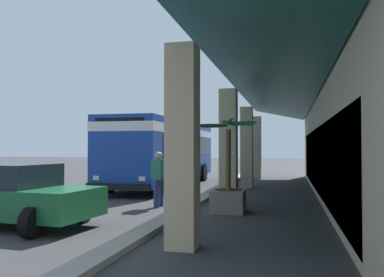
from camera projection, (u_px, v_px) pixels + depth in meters
name	position (u px, v px, depth m)	size (l,w,h in m)	color
ground	(327.00, 198.00, 15.07)	(120.00, 120.00, 0.00)	#38383A
curb_strip	(212.00, 193.00, 16.15)	(27.86, 0.50, 0.12)	#9E998E
transit_bus	(165.00, 148.00, 20.10)	(11.22, 2.87, 3.34)	#193D9E
parked_sedan_green	(5.00, 194.00, 9.62)	(2.71, 4.55, 1.47)	#195933
pedestrian	(159.00, 176.00, 12.66)	(0.54, 0.55, 1.73)	navy
potted_palm	(228.00, 190.00, 11.61)	(1.63, 1.88, 2.71)	gray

